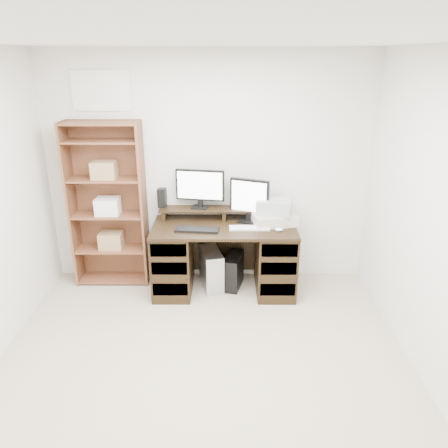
{
  "coord_description": "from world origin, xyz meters",
  "views": [
    {
      "loc": [
        0.18,
        -2.61,
        2.42
      ],
      "look_at": [
        0.17,
        1.43,
        0.85
      ],
      "focal_mm": 35.0,
      "sensor_mm": 36.0,
      "label": 1
    }
  ],
  "objects_px": {
    "monitor_wide": "(200,187)",
    "printer": "(274,218)",
    "desk": "(224,257)",
    "bookshelf": "(108,204)",
    "tower_silver": "(211,269)",
    "tower_black": "(233,271)",
    "monitor_small": "(249,199)"
  },
  "relations": [
    {
      "from": "monitor_wide",
      "to": "tower_black",
      "type": "distance_m",
      "value": 1.0
    },
    {
      "from": "monitor_small",
      "to": "bookshelf",
      "type": "relative_size",
      "value": 0.26
    },
    {
      "from": "monitor_small",
      "to": "tower_black",
      "type": "height_order",
      "value": "monitor_small"
    },
    {
      "from": "tower_silver",
      "to": "tower_black",
      "type": "xyz_separation_m",
      "value": [
        0.25,
        0.01,
        -0.03
      ]
    },
    {
      "from": "tower_black",
      "to": "bookshelf",
      "type": "bearing_deg",
      "value": -172.84
    },
    {
      "from": "monitor_wide",
      "to": "tower_black",
      "type": "bearing_deg",
      "value": -16.95
    },
    {
      "from": "monitor_small",
      "to": "printer",
      "type": "xyz_separation_m",
      "value": [
        0.26,
        -0.06,
        -0.2
      ]
    },
    {
      "from": "monitor_wide",
      "to": "printer",
      "type": "xyz_separation_m",
      "value": [
        0.78,
        -0.17,
        -0.3
      ]
    },
    {
      "from": "monitor_wide",
      "to": "monitor_small",
      "type": "bearing_deg",
      "value": -2.25
    },
    {
      "from": "printer",
      "to": "monitor_small",
      "type": "bearing_deg",
      "value": 154.72
    },
    {
      "from": "monitor_small",
      "to": "tower_silver",
      "type": "distance_m",
      "value": 0.89
    },
    {
      "from": "desk",
      "to": "tower_black",
      "type": "bearing_deg",
      "value": 29.8
    },
    {
      "from": "printer",
      "to": "tower_black",
      "type": "height_order",
      "value": "printer"
    },
    {
      "from": "desk",
      "to": "monitor_small",
      "type": "relative_size",
      "value": 3.24
    },
    {
      "from": "tower_silver",
      "to": "bookshelf",
      "type": "distance_m",
      "value": 1.32
    },
    {
      "from": "monitor_wide",
      "to": "tower_silver",
      "type": "relative_size",
      "value": 1.21
    },
    {
      "from": "printer",
      "to": "bookshelf",
      "type": "bearing_deg",
      "value": 163.3
    },
    {
      "from": "tower_silver",
      "to": "desk",
      "type": "bearing_deg",
      "value": -33.43
    },
    {
      "from": "printer",
      "to": "desk",
      "type": "bearing_deg",
      "value": 175.46
    },
    {
      "from": "desk",
      "to": "tower_black",
      "type": "distance_m",
      "value": 0.24
    },
    {
      "from": "desk",
      "to": "printer",
      "type": "xyz_separation_m",
      "value": [
        0.53,
        0.07,
        0.42
      ]
    },
    {
      "from": "monitor_wide",
      "to": "printer",
      "type": "relative_size",
      "value": 1.17
    },
    {
      "from": "tower_silver",
      "to": "tower_black",
      "type": "relative_size",
      "value": 1.09
    },
    {
      "from": "monitor_wide",
      "to": "tower_black",
      "type": "height_order",
      "value": "monitor_wide"
    },
    {
      "from": "bookshelf",
      "to": "tower_black",
      "type": "bearing_deg",
      "value": -6.45
    },
    {
      "from": "desk",
      "to": "bookshelf",
      "type": "xyz_separation_m",
      "value": [
        -1.25,
        0.21,
        0.53
      ]
    },
    {
      "from": "tower_silver",
      "to": "bookshelf",
      "type": "bearing_deg",
      "value": 158.06
    },
    {
      "from": "tower_silver",
      "to": "monitor_wide",
      "type": "bearing_deg",
      "value": 107.95
    },
    {
      "from": "tower_black",
      "to": "desk",
      "type": "bearing_deg",
      "value": -136.59
    },
    {
      "from": "tower_silver",
      "to": "tower_black",
      "type": "distance_m",
      "value": 0.25
    },
    {
      "from": "desk",
      "to": "monitor_wide",
      "type": "distance_m",
      "value": 0.8
    },
    {
      "from": "monitor_wide",
      "to": "bookshelf",
      "type": "distance_m",
      "value": 1.01
    }
  ]
}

